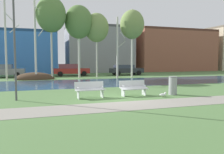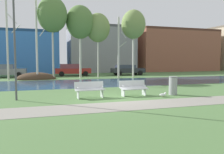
{
  "view_description": "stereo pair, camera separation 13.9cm",
  "coord_description": "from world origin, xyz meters",
  "px_view_note": "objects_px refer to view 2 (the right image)",
  "views": [
    {
      "loc": [
        -3.87,
        -11.1,
        2.03
      ],
      "look_at": [
        0.14,
        1.23,
        1.06
      ],
      "focal_mm": 36.31,
      "sensor_mm": 36.0,
      "label": 1
    },
    {
      "loc": [
        -3.74,
        -11.15,
        2.03
      ],
      "look_at": [
        0.14,
        1.23,
        1.06
      ],
      "focal_mm": 36.31,
      "sensor_mm": 36.0,
      "label": 2
    }
  ],
  "objects_px": {
    "parked_van_nearest_grey": "(5,70)",
    "parked_hatch_third_dark": "(127,70)",
    "parked_sedan_second_red": "(72,70)",
    "seagull": "(163,95)",
    "bench_left": "(90,89)",
    "trash_bin": "(173,85)",
    "streetlamp": "(14,19)",
    "bench_right": "(133,88)"
  },
  "relations": [
    {
      "from": "parked_hatch_third_dark",
      "to": "parked_sedan_second_red",
      "type": "bearing_deg",
      "value": 175.22
    },
    {
      "from": "bench_left",
      "to": "parked_van_nearest_grey",
      "type": "bearing_deg",
      "value": 110.63
    },
    {
      "from": "bench_left",
      "to": "streetlamp",
      "type": "distance_m",
      "value": 5.17
    },
    {
      "from": "trash_bin",
      "to": "parked_sedan_second_red",
      "type": "bearing_deg",
      "value": 101.03
    },
    {
      "from": "trash_bin",
      "to": "parked_van_nearest_grey",
      "type": "height_order",
      "value": "parked_van_nearest_grey"
    },
    {
      "from": "parked_van_nearest_grey",
      "to": "parked_hatch_third_dark",
      "type": "relative_size",
      "value": 1.04
    },
    {
      "from": "trash_bin",
      "to": "parked_sedan_second_red",
      "type": "distance_m",
      "value": 18.37
    },
    {
      "from": "bench_right",
      "to": "parked_sedan_second_red",
      "type": "xyz_separation_m",
      "value": [
        -1.17,
        17.65,
        0.33
      ]
    },
    {
      "from": "parked_van_nearest_grey",
      "to": "seagull",
      "type": "bearing_deg",
      "value": -60.38
    },
    {
      "from": "bench_right",
      "to": "trash_bin",
      "type": "xyz_separation_m",
      "value": [
        2.35,
        -0.38,
        0.09
      ]
    },
    {
      "from": "bench_right",
      "to": "seagull",
      "type": "xyz_separation_m",
      "value": [
        1.37,
        -0.94,
        -0.34
      ]
    },
    {
      "from": "bench_right",
      "to": "parked_van_nearest_grey",
      "type": "height_order",
      "value": "parked_van_nearest_grey"
    },
    {
      "from": "bench_right",
      "to": "seagull",
      "type": "relative_size",
      "value": 3.58
    },
    {
      "from": "parked_hatch_third_dark",
      "to": "bench_left",
      "type": "bearing_deg",
      "value": -117.18
    },
    {
      "from": "streetlamp",
      "to": "parked_hatch_third_dark",
      "type": "distance_m",
      "value": 21.01
    },
    {
      "from": "parked_hatch_third_dark",
      "to": "trash_bin",
      "type": "bearing_deg",
      "value": -102.56
    },
    {
      "from": "trash_bin",
      "to": "seagull",
      "type": "relative_size",
      "value": 2.38
    },
    {
      "from": "parked_sedan_second_red",
      "to": "parked_hatch_third_dark",
      "type": "distance_m",
      "value": 7.42
    },
    {
      "from": "bench_right",
      "to": "streetlamp",
      "type": "bearing_deg",
      "value": 176.06
    },
    {
      "from": "bench_left",
      "to": "parked_hatch_third_dark",
      "type": "distance_m",
      "value": 19.14
    },
    {
      "from": "parked_hatch_third_dark",
      "to": "streetlamp",
      "type": "bearing_deg",
      "value": -126.88
    },
    {
      "from": "parked_van_nearest_grey",
      "to": "streetlamp",
      "type": "bearing_deg",
      "value": -80.43
    },
    {
      "from": "trash_bin",
      "to": "seagull",
      "type": "xyz_separation_m",
      "value": [
        -0.98,
        -0.56,
        -0.43
      ]
    },
    {
      "from": "streetlamp",
      "to": "parked_van_nearest_grey",
      "type": "bearing_deg",
      "value": 99.57
    },
    {
      "from": "bench_right",
      "to": "parked_van_nearest_grey",
      "type": "relative_size",
      "value": 0.35
    },
    {
      "from": "parked_van_nearest_grey",
      "to": "trash_bin",
      "type": "bearing_deg",
      "value": -57.35
    },
    {
      "from": "parked_van_nearest_grey",
      "to": "parked_hatch_third_dark",
      "type": "distance_m",
      "value": 15.34
    },
    {
      "from": "parked_van_nearest_grey",
      "to": "parked_sedan_second_red",
      "type": "height_order",
      "value": "parked_van_nearest_grey"
    },
    {
      "from": "bench_left",
      "to": "seagull",
      "type": "relative_size",
      "value": 3.58
    },
    {
      "from": "bench_right",
      "to": "parked_van_nearest_grey",
      "type": "xyz_separation_m",
      "value": [
        -9.1,
        17.49,
        0.34
      ]
    },
    {
      "from": "seagull",
      "to": "parked_hatch_third_dark",
      "type": "xyz_separation_m",
      "value": [
        4.85,
        17.96,
        0.62
      ]
    },
    {
      "from": "seagull",
      "to": "parked_hatch_third_dark",
      "type": "distance_m",
      "value": 18.62
    },
    {
      "from": "trash_bin",
      "to": "streetlamp",
      "type": "relative_size",
      "value": 0.17
    },
    {
      "from": "streetlamp",
      "to": "parked_hatch_third_dark",
      "type": "xyz_separation_m",
      "value": [
        12.45,
        16.6,
        -3.3
      ]
    },
    {
      "from": "trash_bin",
      "to": "parked_van_nearest_grey",
      "type": "xyz_separation_m",
      "value": [
        -11.45,
        17.87,
        0.26
      ]
    },
    {
      "from": "parked_van_nearest_grey",
      "to": "parked_sedan_second_red",
      "type": "distance_m",
      "value": 7.94
    },
    {
      "from": "trash_bin",
      "to": "streetlamp",
      "type": "bearing_deg",
      "value": 174.61
    },
    {
      "from": "bench_left",
      "to": "parked_hatch_third_dark",
      "type": "bearing_deg",
      "value": 62.82
    },
    {
      "from": "bench_left",
      "to": "parked_hatch_third_dark",
      "type": "xyz_separation_m",
      "value": [
        8.74,
        17.03,
        0.28
      ]
    },
    {
      "from": "parked_van_nearest_grey",
      "to": "parked_sedan_second_red",
      "type": "bearing_deg",
      "value": 1.14
    },
    {
      "from": "bench_left",
      "to": "trash_bin",
      "type": "relative_size",
      "value": 1.5
    },
    {
      "from": "bench_right",
      "to": "trash_bin",
      "type": "relative_size",
      "value": 1.5
    }
  ]
}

